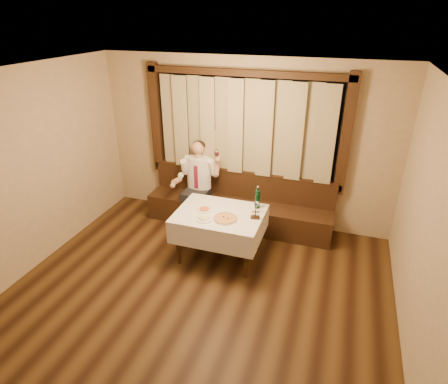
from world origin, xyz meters
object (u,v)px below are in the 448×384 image
(dining_table, at_px, (220,219))
(banquette, at_px, (239,208))
(cruet_caddy, at_px, (255,216))
(pizza, at_px, (225,218))
(pasta_cream, at_px, (204,217))
(seated_man, at_px, (198,177))
(green_bottle, at_px, (257,199))
(pasta_red, at_px, (204,208))

(dining_table, bearing_deg, banquette, 90.00)
(banquette, xyz_separation_m, cruet_caddy, (0.53, -1.02, 0.49))
(pizza, relative_size, cruet_caddy, 2.59)
(dining_table, relative_size, pizza, 3.62)
(pasta_cream, height_order, seated_man, seated_man)
(dining_table, relative_size, seated_man, 0.87)
(seated_man, bearing_deg, dining_table, -52.35)
(pizza, distance_m, green_bottle, 0.60)
(pasta_cream, distance_m, green_bottle, 0.86)
(dining_table, height_order, pasta_red, pasta_red)
(cruet_caddy, relative_size, seated_man, 0.09)
(pasta_red, xyz_separation_m, green_bottle, (0.72, 0.31, 0.12))
(banquette, height_order, seated_man, seated_man)
(green_bottle, bearing_deg, pasta_red, -156.69)
(banquette, bearing_deg, pasta_red, -103.39)
(pizza, bearing_deg, pasta_cream, -161.68)
(pasta_red, xyz_separation_m, pasta_cream, (0.09, -0.26, 0.00))
(banquette, relative_size, pasta_cream, 13.06)
(pasta_cream, xyz_separation_m, green_bottle, (0.63, 0.57, 0.12))
(cruet_caddy, bearing_deg, seated_man, 132.79)
(banquette, bearing_deg, cruet_caddy, -62.59)
(pasta_cream, bearing_deg, banquette, 83.32)
(dining_table, xyz_separation_m, seated_man, (-0.72, 0.93, 0.19))
(pizza, relative_size, seated_man, 0.24)
(cruet_caddy, distance_m, seated_man, 1.56)
(pasta_red, relative_size, seated_man, 0.16)
(pizza, height_order, pasta_red, pasta_red)
(banquette, distance_m, pasta_cream, 1.37)
(banquette, relative_size, green_bottle, 9.04)
(banquette, height_order, dining_table, banquette)
(pasta_red, xyz_separation_m, cruet_caddy, (0.77, -0.01, 0.02))
(banquette, height_order, cruet_caddy, banquette)
(pasta_red, distance_m, green_bottle, 0.80)
(dining_table, xyz_separation_m, pasta_red, (-0.24, 0.01, 0.14))
(green_bottle, xyz_separation_m, cruet_caddy, (0.05, -0.32, -0.10))
(dining_table, distance_m, cruet_caddy, 0.55)
(green_bottle, bearing_deg, cruet_caddy, -81.31)
(pizza, xyz_separation_m, pasta_red, (-0.38, 0.16, 0.02))
(banquette, height_order, green_bottle, green_bottle)
(dining_table, height_order, green_bottle, green_bottle)
(banquette, distance_m, pizza, 1.27)
(banquette, bearing_deg, pizza, -83.31)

